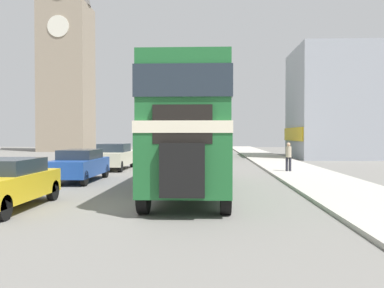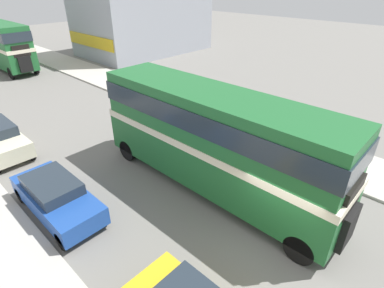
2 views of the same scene
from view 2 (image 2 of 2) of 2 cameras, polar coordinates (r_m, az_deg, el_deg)
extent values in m
plane|color=slate|center=(10.89, 15.05, -18.56)|extent=(120.00, 120.00, 0.00)
cube|color=#B7B2A8|center=(16.03, 27.13, -3.60)|extent=(3.50, 120.00, 0.12)
cube|color=#1E602D|center=(12.31, 3.80, -3.16)|extent=(2.44, 10.60, 1.65)
cube|color=beige|center=(11.82, 3.95, 0.83)|extent=(2.46, 10.65, 0.30)
cube|color=#1E602D|center=(11.36, 4.13, 5.49)|extent=(2.39, 10.39, 1.80)
cube|color=#232D38|center=(11.32, 4.15, 5.91)|extent=(2.46, 10.49, 0.81)
cube|color=black|center=(10.57, 27.63, -13.99)|extent=(1.10, 0.20, 1.32)
cube|color=black|center=(9.92, 28.33, -8.88)|extent=(1.46, 0.12, 0.96)
cylinder|color=black|center=(10.40, 19.82, -18.25)|extent=(0.28, 1.02, 1.02)
cylinder|color=black|center=(11.97, 24.33, -12.00)|extent=(0.28, 1.02, 1.02)
cylinder|color=black|center=(14.91, -12.08, -1.14)|extent=(0.28, 1.02, 1.02)
cylinder|color=black|center=(16.05, -5.89, 1.68)|extent=(0.28, 1.02, 1.02)
cube|color=#1E602D|center=(35.54, -32.25, 14.29)|extent=(2.36, 10.48, 1.66)
cube|color=beige|center=(35.37, -32.68, 15.80)|extent=(2.38, 10.54, 0.30)
cube|color=black|center=(30.54, -29.13, 13.09)|extent=(1.06, 0.20, 1.33)
cube|color=black|center=(30.45, -29.75, 15.14)|extent=(1.42, 0.12, 0.97)
cylinder|color=black|center=(31.27, -31.17, 11.48)|extent=(0.28, 1.02, 1.02)
cylinder|color=black|center=(31.87, -27.66, 12.62)|extent=(0.28, 1.02, 1.02)
cylinder|color=black|center=(40.06, -32.44, 14.29)|extent=(0.28, 1.02, 1.02)
cylinder|color=black|center=(9.45, -3.10, -24.12)|extent=(0.20, 0.64, 0.64)
cube|color=#1E479E|center=(12.43, -24.28, -9.52)|extent=(1.68, 4.38, 0.71)
cube|color=#232D38|center=(12.25, -25.17, -7.05)|extent=(1.48, 2.28, 0.42)
cylinder|color=black|center=(11.17, -23.53, -16.56)|extent=(0.20, 0.64, 0.64)
cylinder|color=black|center=(11.56, -16.86, -13.28)|extent=(0.20, 0.64, 0.64)
cylinder|color=black|center=(13.86, -29.82, -8.38)|extent=(0.20, 0.64, 0.64)
cylinder|color=black|center=(14.17, -24.33, -6.04)|extent=(0.20, 0.64, 0.64)
cylinder|color=black|center=(16.67, -28.27, -1.60)|extent=(0.20, 0.64, 0.64)
cylinder|color=black|center=(19.87, -32.04, 2.15)|extent=(0.20, 0.64, 0.64)
cylinder|color=#282833|center=(20.49, -4.08, 8.01)|extent=(0.14, 0.14, 0.75)
cylinder|color=#282833|center=(20.60, -3.73, 8.14)|extent=(0.14, 0.14, 0.75)
cylinder|color=tan|center=(20.32, -3.97, 9.83)|extent=(0.31, 0.31, 0.59)
sphere|color=tan|center=(20.19, -4.01, 10.90)|extent=(0.20, 0.20, 0.20)
cube|color=#999EA8|center=(37.69, -9.35, 24.27)|extent=(14.14, 8.65, 9.69)
cube|color=gold|center=(34.10, -18.81, 18.08)|extent=(0.12, 8.22, 1.16)
camera|label=1|loc=(13.98, 76.76, -20.87)|focal=40.00mm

